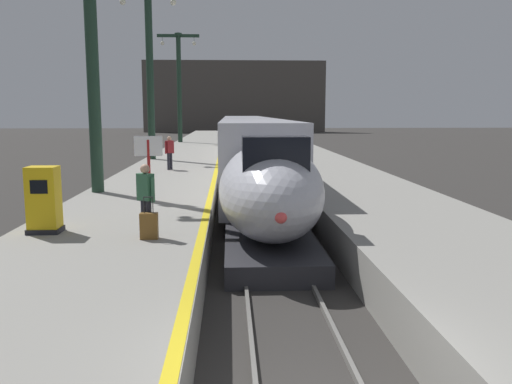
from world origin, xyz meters
name	(u,v)px	position (x,y,z in m)	size (l,w,h in m)	color
platform_left	(178,172)	(-4.05, 24.75, 0.53)	(4.80, 110.00, 1.05)	gray
platform_right	(318,171)	(4.05, 24.75, 0.53)	(4.80, 110.00, 1.05)	gray
platform_left_safety_stripe	(218,163)	(-1.77, 24.75, 1.05)	(0.20, 107.80, 0.01)	yellow
rail_main_left	(235,174)	(-0.75, 27.50, 0.06)	(0.08, 110.00, 0.12)	slate
rail_main_right	(259,174)	(0.75, 27.50, 0.06)	(0.08, 110.00, 0.12)	slate
highspeed_train_main	(249,149)	(0.00, 23.62, 1.93)	(2.92, 37.61, 3.60)	silver
station_column_mid	(91,19)	(-5.90, 13.65, 7.12)	(4.00, 0.68, 10.22)	#1E3828
station_column_far	(150,58)	(-5.90, 27.59, 7.18)	(4.00, 0.68, 10.33)	#1E3828
station_column_distant	(179,78)	(-5.90, 46.80, 7.18)	(4.00, 0.68, 10.32)	#1E3828
passenger_near_edge	(146,194)	(-3.05, 6.50, 2.04)	(0.47, 0.41, 1.69)	#23232D
passenger_mid_platform	(170,150)	(-4.11, 21.18, 2.04)	(0.42, 0.44, 1.69)	#23232D
rolling_suitcase	(149,226)	(-2.95, 6.18, 1.35)	(0.40, 0.22, 0.98)	brown
ticket_machine_yellow	(44,202)	(-5.55, 6.96, 1.79)	(0.76, 0.62, 1.60)	yellow
departure_info_board	(149,155)	(-3.71, 11.48, 2.56)	(0.90, 0.10, 2.12)	maroon
terminus_back_wall	(235,97)	(0.00, 102.00, 7.00)	(36.00, 2.00, 14.00)	#4C4742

